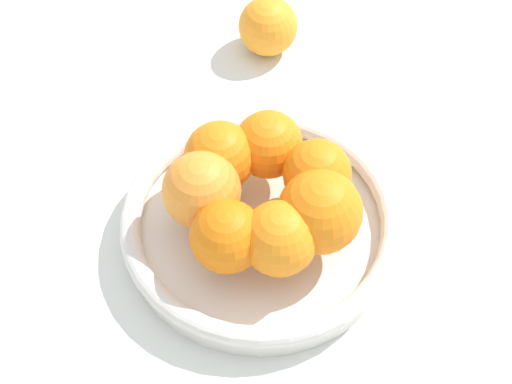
{
  "coord_description": "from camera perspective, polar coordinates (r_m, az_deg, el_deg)",
  "views": [
    {
      "loc": [
        -0.47,
        -0.0,
        0.7
      ],
      "look_at": [
        0.0,
        0.0,
        0.07
      ],
      "focal_mm": 60.0,
      "sensor_mm": 36.0,
      "label": 1
    }
  ],
  "objects": [
    {
      "name": "stray_orange",
      "position": [
        0.99,
        0.55,
        11.0
      ],
      "size": [
        0.07,
        0.07,
        0.07
      ],
      "primitive_type": "sphere",
      "color": "orange",
      "rests_on": "ground_plane"
    },
    {
      "name": "fruit_bowl",
      "position": [
        0.83,
        0.0,
        -2.25
      ],
      "size": [
        0.27,
        0.27,
        0.04
      ],
      "color": "silver",
      "rests_on": "ground_plane"
    },
    {
      "name": "orange_pile",
      "position": [
        0.78,
        0.13,
        -0.12
      ],
      "size": [
        0.18,
        0.18,
        0.08
      ],
      "color": "orange",
      "rests_on": "fruit_bowl"
    },
    {
      "name": "ground_plane",
      "position": [
        0.84,
        0.0,
        -3.01
      ],
      "size": [
        4.0,
        4.0,
        0.0
      ],
      "primitive_type": "plane",
      "color": "silver"
    }
  ]
}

